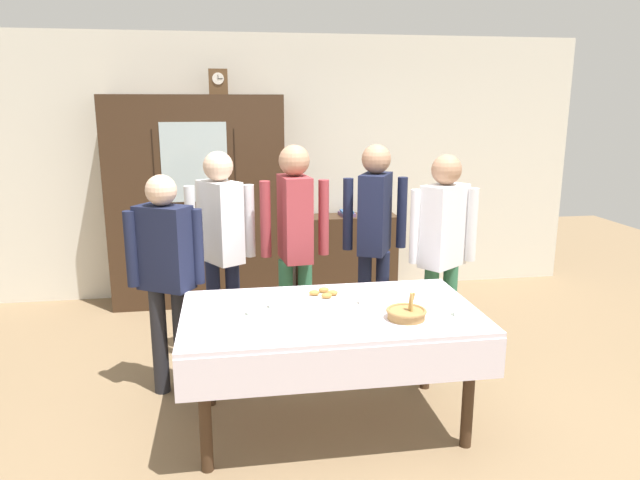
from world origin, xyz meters
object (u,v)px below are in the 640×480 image
at_px(dining_table, 331,327).
at_px(pastry_plate, 324,295).
at_px(book_stack, 347,213).
at_px(person_near_right_end, 295,233).
at_px(wall_cabinet, 198,202).
at_px(spoon_near_right, 362,292).
at_px(tea_cup_mid_right, 253,311).
at_px(spoon_far_left, 256,300).
at_px(person_behind_table_right, 443,241).
at_px(tea_cup_near_left, 365,300).
at_px(person_by_cabinet, 166,265).
at_px(person_beside_shelf, 375,228).
at_px(tea_cup_far_right, 460,312).
at_px(spoon_near_left, 426,297).
at_px(tea_cup_front_edge, 275,304).
at_px(bookshelf_low, 346,254).
at_px(mantel_clock, 218,82).
at_px(bread_basket, 406,313).
at_px(person_behind_table_left, 221,237).

distance_m(dining_table, pastry_plate, 0.31).
xyz_separation_m(book_stack, person_near_right_end, (-0.75, -1.67, 0.18)).
xyz_separation_m(wall_cabinet, spoon_near_right, (1.17, -2.26, -0.27)).
xyz_separation_m(tea_cup_mid_right, spoon_far_left, (0.03, 0.26, -0.02)).
bearing_deg(person_behind_table_right, spoon_near_right, -150.02).
bearing_deg(tea_cup_near_left, person_by_cabinet, 156.65).
relative_size(tea_cup_near_left, person_beside_shelf, 0.08).
bearing_deg(spoon_near_right, pastry_plate, -170.88).
height_order(tea_cup_far_right, person_by_cabinet, person_by_cabinet).
bearing_deg(spoon_near_left, pastry_plate, 170.73).
xyz_separation_m(tea_cup_front_edge, person_near_right_end, (0.23, 0.85, 0.25)).
xyz_separation_m(tea_cup_mid_right, tea_cup_near_left, (0.71, 0.09, 0.00)).
bearing_deg(bookshelf_low, person_by_cabinet, -130.05).
bearing_deg(tea_cup_front_edge, person_by_cabinet, 142.79).
distance_m(bookshelf_low, tea_cup_near_left, 2.60).
distance_m(book_stack, tea_cup_far_right, 2.84).
bearing_deg(tea_cup_front_edge, spoon_near_right, 19.35).
bearing_deg(dining_table, mantel_clock, 104.08).
bearing_deg(bread_basket, book_stack, 85.51).
bearing_deg(bookshelf_low, pastry_plate, -105.19).
height_order(wall_cabinet, person_behind_table_right, wall_cabinet).
bearing_deg(book_stack, person_behind_table_right, -79.80).
bearing_deg(book_stack, tea_cup_far_right, -87.90).
distance_m(mantel_clock, person_by_cabinet, 2.35).
relative_size(tea_cup_far_right, bread_basket, 0.54).
bearing_deg(person_behind_table_right, tea_cup_front_edge, -154.63).
bearing_deg(spoon_near_left, person_near_right_end, 134.09).
bearing_deg(spoon_far_left, wall_cabinet, 101.25).
xyz_separation_m(spoon_near_left, person_near_right_end, (-0.77, 0.80, 0.28)).
relative_size(bookshelf_low, person_behind_table_right, 0.64).
height_order(spoon_near_left, person_behind_table_left, person_behind_table_left).
bearing_deg(spoon_far_left, person_near_right_end, 64.34).
height_order(wall_cabinet, tea_cup_front_edge, wall_cabinet).
xyz_separation_m(book_stack, tea_cup_front_edge, (-0.97, -2.52, -0.07)).
distance_m(tea_cup_mid_right, person_behind_table_right, 1.64).
xyz_separation_m(mantel_clock, spoon_near_left, (1.31, -2.41, -1.43)).
height_order(dining_table, book_stack, book_stack).
distance_m(pastry_plate, person_near_right_end, 0.74).
height_order(spoon_far_left, person_behind_table_left, person_behind_table_left).
height_order(dining_table, person_behind_table_left, person_behind_table_left).
relative_size(dining_table, spoon_near_right, 15.22).
relative_size(mantel_clock, person_behind_table_left, 0.14).
relative_size(dining_table, tea_cup_near_left, 13.94).
relative_size(tea_cup_front_edge, person_behind_table_right, 0.08).
relative_size(mantel_clock, spoon_far_left, 2.02).
height_order(tea_cup_mid_right, bread_basket, bread_basket).
distance_m(tea_cup_front_edge, pastry_plate, 0.37).
xyz_separation_m(dining_table, spoon_far_left, (-0.44, 0.28, 0.10)).
bearing_deg(tea_cup_mid_right, tea_cup_near_left, 7.03).
distance_m(bookshelf_low, tea_cup_mid_right, 2.88).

